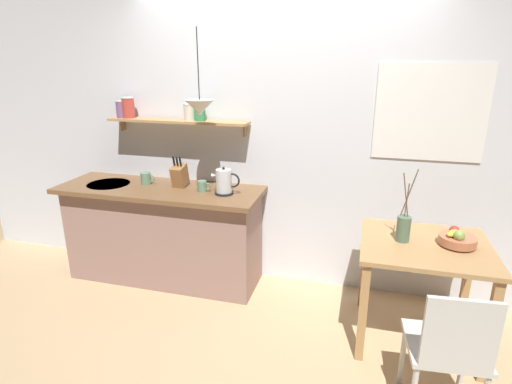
{
  "coord_description": "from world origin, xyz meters",
  "views": [
    {
      "loc": [
        0.73,
        -2.81,
        1.98
      ],
      "look_at": [
        -0.1,
        0.25,
        0.95
      ],
      "focal_mm": 28.78,
      "sensor_mm": 36.0,
      "label": 1
    }
  ],
  "objects_px": {
    "dining_chair_near": "(449,348)",
    "dining_table": "(423,261)",
    "twig_vase": "(403,228)",
    "coffee_mug_by_sink": "(146,178)",
    "electric_kettle": "(224,182)",
    "fruit_bowl": "(457,239)",
    "knife_block": "(180,175)",
    "pendant_lamp": "(200,107)",
    "coffee_mug_spare": "(202,186)"
  },
  "relations": [
    {
      "from": "dining_table",
      "to": "coffee_mug_by_sink",
      "type": "bearing_deg",
      "value": 171.04
    },
    {
      "from": "coffee_mug_spare",
      "to": "dining_table",
      "type": "bearing_deg",
      "value": -9.71
    },
    {
      "from": "dining_chair_near",
      "to": "fruit_bowl",
      "type": "height_order",
      "value": "fruit_bowl"
    },
    {
      "from": "dining_table",
      "to": "electric_kettle",
      "type": "height_order",
      "value": "electric_kettle"
    },
    {
      "from": "dining_chair_near",
      "to": "coffee_mug_spare",
      "type": "height_order",
      "value": "coffee_mug_spare"
    },
    {
      "from": "fruit_bowl",
      "to": "pendant_lamp",
      "type": "bearing_deg",
      "value": 174.32
    },
    {
      "from": "fruit_bowl",
      "to": "knife_block",
      "type": "bearing_deg",
      "value": 170.98
    },
    {
      "from": "dining_chair_near",
      "to": "dining_table",
      "type": "bearing_deg",
      "value": 95.39
    },
    {
      "from": "dining_chair_near",
      "to": "knife_block",
      "type": "bearing_deg",
      "value": 151.86
    },
    {
      "from": "twig_vase",
      "to": "coffee_mug_by_sink",
      "type": "height_order",
      "value": "twig_vase"
    },
    {
      "from": "dining_chair_near",
      "to": "electric_kettle",
      "type": "relative_size",
      "value": 3.55
    },
    {
      "from": "knife_block",
      "to": "coffee_mug_by_sink",
      "type": "distance_m",
      "value": 0.33
    },
    {
      "from": "fruit_bowl",
      "to": "twig_vase",
      "type": "xyz_separation_m",
      "value": [
        -0.35,
        -0.01,
        0.05
      ]
    },
    {
      "from": "dining_table",
      "to": "twig_vase",
      "type": "height_order",
      "value": "twig_vase"
    },
    {
      "from": "dining_table",
      "to": "coffee_mug_spare",
      "type": "bearing_deg",
      "value": 170.29
    },
    {
      "from": "dining_chair_near",
      "to": "coffee_mug_spare",
      "type": "relative_size",
      "value": 7.25
    },
    {
      "from": "fruit_bowl",
      "to": "coffee_mug_by_sink",
      "type": "relative_size",
      "value": 1.79
    },
    {
      "from": "dining_chair_near",
      "to": "pendant_lamp",
      "type": "relative_size",
      "value": 1.35
    },
    {
      "from": "coffee_mug_by_sink",
      "to": "coffee_mug_spare",
      "type": "bearing_deg",
      "value": -6.61
    },
    {
      "from": "dining_chair_near",
      "to": "electric_kettle",
      "type": "bearing_deg",
      "value": 147.85
    },
    {
      "from": "dining_chair_near",
      "to": "electric_kettle",
      "type": "xyz_separation_m",
      "value": [
        -1.64,
        1.03,
        0.51
      ]
    },
    {
      "from": "electric_kettle",
      "to": "coffee_mug_spare",
      "type": "bearing_deg",
      "value": 175.46
    },
    {
      "from": "dining_table",
      "to": "knife_block",
      "type": "bearing_deg",
      "value": 169.53
    },
    {
      "from": "fruit_bowl",
      "to": "coffee_mug_by_sink",
      "type": "height_order",
      "value": "coffee_mug_by_sink"
    },
    {
      "from": "dining_table",
      "to": "knife_block",
      "type": "xyz_separation_m",
      "value": [
        -2.01,
        0.37,
        0.37
      ]
    },
    {
      "from": "dining_chair_near",
      "to": "electric_kettle",
      "type": "distance_m",
      "value": 2.0
    },
    {
      "from": "dining_chair_near",
      "to": "twig_vase",
      "type": "bearing_deg",
      "value": 106.78
    },
    {
      "from": "pendant_lamp",
      "to": "fruit_bowl",
      "type": "bearing_deg",
      "value": -5.68
    },
    {
      "from": "fruit_bowl",
      "to": "coffee_mug_by_sink",
      "type": "distance_m",
      "value": 2.57
    },
    {
      "from": "dining_table",
      "to": "coffee_mug_by_sink",
      "type": "height_order",
      "value": "coffee_mug_by_sink"
    },
    {
      "from": "fruit_bowl",
      "to": "coffee_mug_spare",
      "type": "height_order",
      "value": "coffee_mug_spare"
    },
    {
      "from": "twig_vase",
      "to": "pendant_lamp",
      "type": "height_order",
      "value": "pendant_lamp"
    },
    {
      "from": "twig_vase",
      "to": "coffee_mug_spare",
      "type": "relative_size",
      "value": 4.4
    },
    {
      "from": "knife_block",
      "to": "coffee_mug_by_sink",
      "type": "xyz_separation_m",
      "value": [
        -0.33,
        -0.0,
        -0.05
      ]
    },
    {
      "from": "dining_chair_near",
      "to": "twig_vase",
      "type": "xyz_separation_m",
      "value": [
        -0.23,
        0.75,
        0.37
      ]
    },
    {
      "from": "electric_kettle",
      "to": "dining_table",
      "type": "bearing_deg",
      "value": -10.38
    },
    {
      "from": "dining_table",
      "to": "pendant_lamp",
      "type": "xyz_separation_m",
      "value": [
        -1.73,
        0.21,
        0.99
      ]
    },
    {
      "from": "fruit_bowl",
      "to": "twig_vase",
      "type": "distance_m",
      "value": 0.36
    },
    {
      "from": "dining_chair_near",
      "to": "pendant_lamp",
      "type": "height_order",
      "value": "pendant_lamp"
    },
    {
      "from": "coffee_mug_by_sink",
      "to": "pendant_lamp",
      "type": "bearing_deg",
      "value": -14.3
    },
    {
      "from": "fruit_bowl",
      "to": "pendant_lamp",
      "type": "height_order",
      "value": "pendant_lamp"
    },
    {
      "from": "knife_block",
      "to": "pendant_lamp",
      "type": "bearing_deg",
      "value": -29.21
    },
    {
      "from": "coffee_mug_by_sink",
      "to": "pendant_lamp",
      "type": "xyz_separation_m",
      "value": [
        0.61,
        -0.16,
        0.67
      ]
    },
    {
      "from": "electric_kettle",
      "to": "coffee_mug_spare",
      "type": "height_order",
      "value": "electric_kettle"
    },
    {
      "from": "fruit_bowl",
      "to": "pendant_lamp",
      "type": "xyz_separation_m",
      "value": [
        -1.92,
        0.19,
        0.81
      ]
    },
    {
      "from": "coffee_mug_by_sink",
      "to": "pendant_lamp",
      "type": "distance_m",
      "value": 0.92
    },
    {
      "from": "electric_kettle",
      "to": "pendant_lamp",
      "type": "bearing_deg",
      "value": -155.17
    },
    {
      "from": "coffee_mug_spare",
      "to": "knife_block",
      "type": "bearing_deg",
      "value": 164.08
    },
    {
      "from": "dining_chair_near",
      "to": "knife_block",
      "type": "relative_size",
      "value": 3.07
    },
    {
      "from": "dining_chair_near",
      "to": "coffee_mug_by_sink",
      "type": "relative_size",
      "value": 6.35
    }
  ]
}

